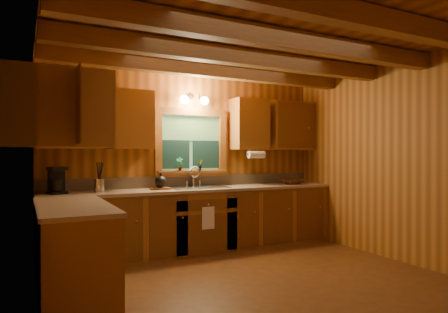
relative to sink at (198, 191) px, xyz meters
The scene contains 20 objects.
room 1.66m from the sink, 90.00° to the right, with size 4.20×4.20×4.20m.
ceiling_beams 2.29m from the sink, 90.00° to the right, with size 4.20×2.54×0.18m.
base_cabinets 0.73m from the sink, 147.14° to the right, with size 4.20×2.22×0.86m.
countertop 0.57m from the sink, 146.97° to the right, with size 4.20×2.24×0.04m.
backsplash 0.31m from the sink, 90.00° to the left, with size 4.20×0.02×0.16m, color #9D8769.
dishwasher_panel 1.79m from the sink, 147.88° to the right, with size 0.02×0.60×0.80m, color white.
upper_cabinets 1.15m from the sink, 162.32° to the right, with size 4.19×1.77×0.78m.
window 0.72m from the sink, 90.00° to the left, with size 1.12×0.08×1.00m.
window_sill 0.34m from the sink, 90.00° to the left, with size 1.06×0.14×0.04m, color brown.
wall_sconce 1.32m from the sink, 90.00° to the left, with size 0.45×0.21×0.17m.
paper_towel_roll 1.06m from the sink, ahead, with size 0.11×0.11×0.27m, color white.
dish_towel 0.48m from the sink, 90.00° to the right, with size 0.18×0.01×0.30m, color white.
sink is the anchor object (origin of this frame).
coffee_maker 1.86m from the sink, behind, with size 0.18×0.24×0.33m.
utensil_crock 1.36m from the sink, behind, with size 0.13×0.13×0.38m.
cutting_board 0.56m from the sink, behind, with size 0.26×0.19×0.02m, color brown.
teakettle 0.58m from the sink, behind, with size 0.16×0.16×0.20m.
wicker_basket 1.60m from the sink, ahead, with size 0.33×0.33×0.08m, color #48230C.
potted_plant_left 0.48m from the sink, 136.78° to the left, with size 0.10×0.07×0.19m, color brown.
potted_plant_right 0.44m from the sink, 61.05° to the left, with size 0.09×0.07×0.16m, color brown.
Camera 1 is at (-2.21, -3.53, 1.38)m, focal length 31.54 mm.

